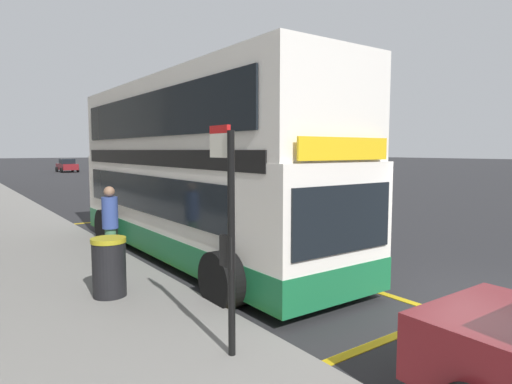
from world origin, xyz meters
TOP-DOWN VIEW (x-y plane):
  - ground_plane at (0.00, 32.00)m, footprint 260.00×260.00m
  - double_decker_bus at (-2.46, 6.24)m, footprint 3.23×10.15m
  - bus_bay_markings at (-2.47, 6.63)m, footprint 3.07×13.07m
  - bus_stop_sign at (-4.80, 0.92)m, footprint 0.09×0.51m
  - parked_car_teal_behind at (4.61, 16.17)m, footprint 2.09×4.20m
  - parked_car_maroon_across at (4.92, 53.72)m, footprint 2.09×4.20m
  - parked_car_silver_far at (4.65, 25.68)m, footprint 2.09×4.20m
  - pedestrian_waiting_near_sign at (-4.72, 5.86)m, footprint 0.34×0.34m
  - litter_bin at (-5.35, 3.98)m, footprint 0.60×0.60m

SIDE VIEW (x-z plane):
  - ground_plane at x=0.00m, z-range 0.00..0.00m
  - bus_bay_markings at x=-2.47m, z-range 0.00..0.01m
  - litter_bin at x=-5.35m, z-range 0.14..1.18m
  - parked_car_teal_behind at x=4.61m, z-range -0.01..1.61m
  - parked_car_maroon_across at x=4.92m, z-range -0.01..1.61m
  - parked_car_silver_far at x=4.65m, z-range -0.01..1.61m
  - pedestrian_waiting_near_sign at x=-4.72m, z-range 0.22..2.00m
  - bus_stop_sign at x=-4.80m, z-range 0.37..3.24m
  - double_decker_bus at x=-2.46m, z-range -0.14..4.26m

